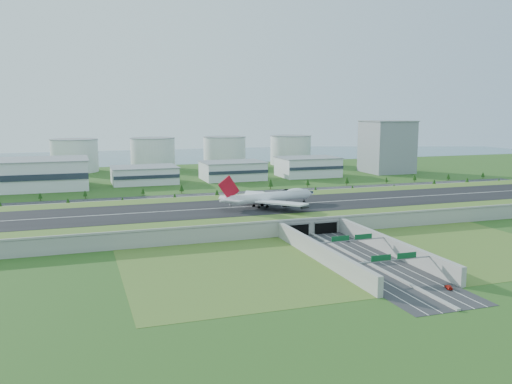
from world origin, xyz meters
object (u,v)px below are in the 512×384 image
object	(u,v)px
car_0	(322,247)
car_1	(347,266)
office_tower	(387,147)
car_6	(468,184)
car_7	(235,193)
car_3	(449,287)
boeing_747	(269,197)
car_5	(286,190)
car_2	(346,240)
fuel_tank_a	(75,156)

from	to	relation	value
car_0	car_1	xyz separation A→B (m)	(-3.96, -33.19, -0.09)
office_tower	car_6	size ratio (longest dim) A/B	10.94
car_1	car_7	size ratio (longest dim) A/B	0.86
car_3	car_7	world-z (taller)	car_3
office_tower	car_6	distance (m)	114.19
boeing_747	car_7	size ratio (longest dim) A/B	13.74
boeing_747	car_3	bearing A→B (deg)	-93.08
boeing_747	car_5	size ratio (longest dim) A/B	13.12
boeing_747	car_5	xyz separation A→B (m)	(53.08, 105.68, -13.06)
car_3	office_tower	bearing A→B (deg)	-99.04
boeing_747	car_3	size ratio (longest dim) A/B	13.67
office_tower	car_2	xyz separation A→B (m)	(-189.31, -264.49, -26.72)
car_6	office_tower	bearing A→B (deg)	29.75
fuel_tank_a	car_6	size ratio (longest dim) A/B	9.95
car_1	car_5	xyz separation A→B (m)	(57.08, 214.73, 0.15)
car_0	car_5	xyz separation A→B (m)	(53.12, 181.54, 0.06)
car_3	car_5	size ratio (longest dim) A/B	0.96
car_6	car_1	bearing A→B (deg)	152.19
car_2	car_6	bearing A→B (deg)	-157.95
car_0	car_3	bearing A→B (deg)	-77.47
car_2	car_3	size ratio (longest dim) A/B	0.95
fuel_tank_a	car_5	size ratio (longest dim) A/B	9.61
boeing_747	car_0	distance (m)	76.99
car_7	car_0	bearing A→B (deg)	-23.00
car_0	boeing_747	bearing A→B (deg)	87.09
car_2	car_0	bearing A→B (deg)	13.81
car_7	car_6	bearing A→B (deg)	65.28
office_tower	car_7	size ratio (longest dim) A/B	11.07
office_tower	car_7	bearing A→B (deg)	-155.05
car_5	car_7	distance (m)	43.58
car_0	car_7	world-z (taller)	car_0
office_tower	car_3	bearing A→B (deg)	-118.65
boeing_747	fuel_tank_a	bearing A→B (deg)	99.12
boeing_747	car_2	xyz separation A→B (m)	(18.23, -65.86, -13.25)
car_5	car_7	xyz separation A→B (m)	(-43.57, 0.82, -0.14)
boeing_747	car_0	size ratio (longest dim) A/B	14.64
fuel_tank_a	car_5	world-z (taller)	fuel_tank_a
car_2	car_7	bearing A→B (deg)	-101.99
car_0	office_tower	bearing A→B (deg)	50.02
car_3	car_6	bearing A→B (deg)	-111.47
car_1	car_6	distance (m)	301.89
car_0	car_2	distance (m)	20.82
fuel_tank_a	car_1	size ratio (longest dim) A/B	11.68
car_1	car_3	xyz separation A→B (m)	(23.29, -36.91, 0.02)
boeing_747	office_tower	bearing A→B (deg)	33.13
car_3	fuel_tank_a	bearing A→B (deg)	-54.39
fuel_tank_a	car_2	distance (m)	401.71
car_7	car_2	bearing A→B (deg)	-17.11
car_6	car_7	bearing A→B (deg)	106.52
fuel_tank_a	car_6	xyz separation A→B (m)	(336.45, -224.81, -16.68)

